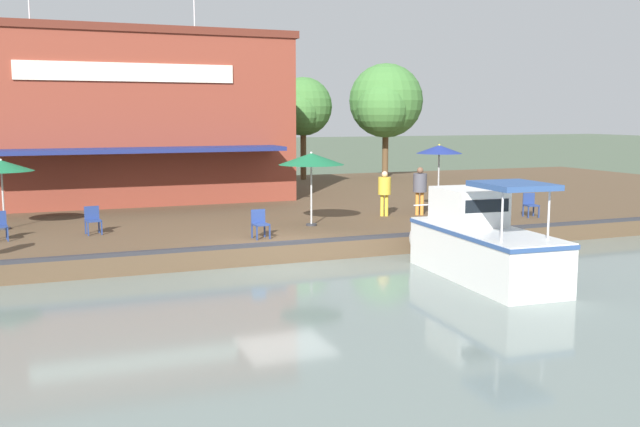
# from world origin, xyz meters

# --- Properties ---
(ground_plane) EXTENTS (220.00, 220.00, 0.00)m
(ground_plane) POSITION_xyz_m (0.00, 0.00, 0.00)
(ground_plane) COLOR #4C5B47
(quay_deck) EXTENTS (22.00, 56.00, 0.60)m
(quay_deck) POSITION_xyz_m (-11.00, 0.00, 0.30)
(quay_deck) COLOR brown
(quay_deck) RESTS_ON ground
(quay_edge_fender) EXTENTS (0.20, 50.40, 0.10)m
(quay_edge_fender) POSITION_xyz_m (-0.10, 0.00, 0.65)
(quay_edge_fender) COLOR #2D2D33
(quay_edge_fender) RESTS_ON quay_deck
(waterfront_restaurant) EXTENTS (9.61, 13.90, 9.34)m
(waterfront_restaurant) POSITION_xyz_m (-13.70, -2.97, 4.13)
(waterfront_restaurant) COLOR brown
(waterfront_restaurant) RESTS_ON quay_deck
(patio_umbrella_mid_patio_right) EXTENTS (1.71, 1.71, 2.55)m
(patio_umbrella_mid_patio_right) POSITION_xyz_m (-4.55, 7.62, 2.93)
(patio_umbrella_mid_patio_right) COLOR #B7B7B7
(patio_umbrella_mid_patio_right) RESTS_ON quay_deck
(patio_umbrella_by_entrance) EXTENTS (2.15, 2.15, 2.43)m
(patio_umbrella_by_entrance) POSITION_xyz_m (-3.12, 1.98, 2.79)
(patio_umbrella_by_entrance) COLOR #B7B7B7
(patio_umbrella_by_entrance) RESTS_ON quay_deck
(patio_umbrella_back_row) EXTENTS (1.98, 1.98, 2.25)m
(patio_umbrella_back_row) POSITION_xyz_m (-5.95, -7.42, 2.63)
(patio_umbrella_back_row) COLOR #B7B7B7
(patio_umbrella_back_row) RESTS_ON quay_deck
(cafe_chair_mid_patio) EXTENTS (0.49, 0.49, 0.85)m
(cafe_chair_mid_patio) POSITION_xyz_m (-3.96, -4.85, 1.08)
(cafe_chair_mid_patio) COLOR navy
(cafe_chair_mid_patio) RESTS_ON quay_deck
(cafe_chair_back_row_seat) EXTENTS (0.48, 0.48, 0.85)m
(cafe_chair_back_row_seat) POSITION_xyz_m (-1.38, -0.31, 1.08)
(cafe_chair_back_row_seat) COLOR navy
(cafe_chair_back_row_seat) RESTS_ON quay_deck
(cafe_chair_beside_entrance) EXTENTS (0.51, 0.51, 0.85)m
(cafe_chair_beside_entrance) POSITION_xyz_m (-2.15, 9.97, 1.08)
(cafe_chair_beside_entrance) COLOR navy
(cafe_chair_beside_entrance) RESTS_ON quay_deck
(cafe_chair_under_first_umbrella) EXTENTS (0.55, 0.55, 0.85)m
(cafe_chair_under_first_umbrella) POSITION_xyz_m (-4.10, 8.99, 1.08)
(cafe_chair_under_first_umbrella) COLOR navy
(cafe_chair_under_first_umbrella) RESTS_ON quay_deck
(person_at_quay_edge) EXTENTS (0.46, 0.46, 1.63)m
(person_at_quay_edge) POSITION_xyz_m (-4.22, 5.20, 1.61)
(person_at_quay_edge) COLOR gold
(person_at_quay_edge) RESTS_ON quay_deck
(person_near_entrance) EXTENTS (0.49, 0.49, 1.75)m
(person_near_entrance) POSITION_xyz_m (-4.01, 6.53, 1.70)
(person_near_entrance) COLOR orange
(person_near_entrance) RESTS_ON quay_deck
(motorboat_nearest_quay) EXTENTS (5.93, 2.08, 2.57)m
(motorboat_nearest_quay) POSITION_xyz_m (3.07, 4.13, 0.94)
(motorboat_nearest_quay) COLOR silver
(motorboat_nearest_quay) RESTS_ON river_water
(tree_downstream_bank) EXTENTS (4.49, 4.27, 6.58)m
(tree_downstream_bank) POSITION_xyz_m (-18.64, 12.39, 4.92)
(tree_downstream_bank) COLOR brown
(tree_downstream_bank) RESTS_ON quay_deck
(tree_upstream_bank) EXTENTS (3.43, 3.26, 5.72)m
(tree_upstream_bank) POSITION_xyz_m (-19.07, 7.46, 4.59)
(tree_upstream_bank) COLOR brown
(tree_upstream_bank) RESTS_ON quay_deck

